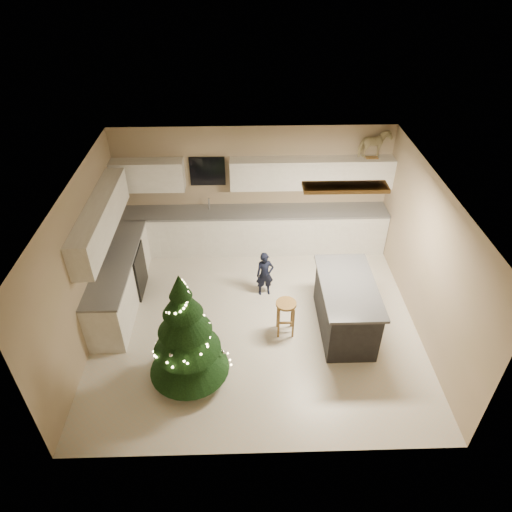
{
  "coord_description": "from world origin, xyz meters",
  "views": [
    {
      "loc": [
        -0.18,
        -5.83,
        5.67
      ],
      "look_at": [
        0.0,
        0.35,
        1.15
      ],
      "focal_mm": 32.0,
      "sensor_mm": 36.0,
      "label": 1
    }
  ],
  "objects_px": {
    "toddler": "(265,274)",
    "bar_stool": "(286,310)",
    "rocking_horse": "(374,144)",
    "island": "(346,307)",
    "christmas_tree": "(186,339)"
  },
  "relations": [
    {
      "from": "toddler",
      "to": "bar_stool",
      "type": "bearing_deg",
      "value": -81.64
    },
    {
      "from": "rocking_horse",
      "to": "bar_stool",
      "type": "bearing_deg",
      "value": 124.67
    },
    {
      "from": "island",
      "to": "christmas_tree",
      "type": "distance_m",
      "value": 2.74
    },
    {
      "from": "bar_stool",
      "to": "christmas_tree",
      "type": "distance_m",
      "value": 1.81
    },
    {
      "from": "island",
      "to": "christmas_tree",
      "type": "height_order",
      "value": "christmas_tree"
    },
    {
      "from": "island",
      "to": "toddler",
      "type": "distance_m",
      "value": 1.62
    },
    {
      "from": "toddler",
      "to": "rocking_horse",
      "type": "height_order",
      "value": "rocking_horse"
    },
    {
      "from": "island",
      "to": "rocking_horse",
      "type": "height_order",
      "value": "rocking_horse"
    },
    {
      "from": "island",
      "to": "rocking_horse",
      "type": "relative_size",
      "value": 2.53
    },
    {
      "from": "island",
      "to": "christmas_tree",
      "type": "xyz_separation_m",
      "value": [
        -2.54,
        -0.98,
        0.34
      ]
    },
    {
      "from": "island",
      "to": "christmas_tree",
      "type": "bearing_deg",
      "value": -158.96
    },
    {
      "from": "bar_stool",
      "to": "toddler",
      "type": "xyz_separation_m",
      "value": [
        -0.3,
        1.02,
        -0.04
      ]
    },
    {
      "from": "island",
      "to": "bar_stool",
      "type": "xyz_separation_m",
      "value": [
        -1.01,
        -0.07,
        0.01
      ]
    },
    {
      "from": "island",
      "to": "bar_stool",
      "type": "bearing_deg",
      "value": -175.83
    },
    {
      "from": "island",
      "to": "rocking_horse",
      "type": "xyz_separation_m",
      "value": [
        0.81,
        2.54,
        1.8
      ]
    }
  ]
}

